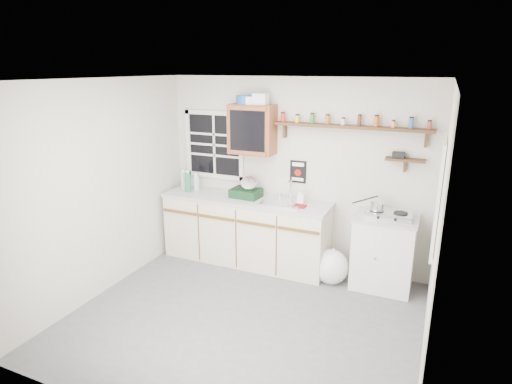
# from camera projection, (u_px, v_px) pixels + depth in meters

# --- Properties ---
(room) EXTENTS (3.64, 3.24, 2.54)m
(room) POSITION_uv_depth(u_px,v_px,m) (243.00, 209.00, 4.28)
(room) COLOR #525154
(room) RESTS_ON ground
(main_cabinet) EXTENTS (2.31, 0.63, 0.92)m
(main_cabinet) POSITION_uv_depth(u_px,v_px,m) (246.00, 230.00, 5.87)
(main_cabinet) COLOR beige
(main_cabinet) RESTS_ON floor
(right_cabinet) EXTENTS (0.73, 0.57, 0.91)m
(right_cabinet) POSITION_uv_depth(u_px,v_px,m) (383.00, 252.00, 5.19)
(right_cabinet) COLOR silver
(right_cabinet) RESTS_ON floor
(sink) EXTENTS (0.52, 0.44, 0.29)m
(sink) POSITION_uv_depth(u_px,v_px,m) (283.00, 202.00, 5.54)
(sink) COLOR silver
(sink) RESTS_ON main_cabinet
(upper_cabinet) EXTENTS (0.60, 0.32, 0.65)m
(upper_cabinet) POSITION_uv_depth(u_px,v_px,m) (252.00, 129.00, 5.60)
(upper_cabinet) COLOR brown
(upper_cabinet) RESTS_ON wall_back
(upper_cabinet_clutter) EXTENTS (0.43, 0.24, 0.14)m
(upper_cabinet_clutter) POSITION_uv_depth(u_px,v_px,m) (251.00, 99.00, 5.50)
(upper_cabinet_clutter) COLOR #1A46AE
(upper_cabinet_clutter) RESTS_ON upper_cabinet
(spice_shelf) EXTENTS (1.91, 0.18, 0.35)m
(spice_shelf) POSITION_uv_depth(u_px,v_px,m) (351.00, 126.00, 5.14)
(spice_shelf) COLOR #321D0E
(spice_shelf) RESTS_ON wall_back
(secondary_shelf) EXTENTS (0.45, 0.16, 0.24)m
(secondary_shelf) POSITION_uv_depth(u_px,v_px,m) (403.00, 159.00, 5.00)
(secondary_shelf) COLOR #321D0E
(secondary_shelf) RESTS_ON wall_back
(warning_sign) EXTENTS (0.22, 0.02, 0.30)m
(warning_sign) POSITION_uv_depth(u_px,v_px,m) (298.00, 172.00, 5.65)
(warning_sign) COLOR black
(warning_sign) RESTS_ON wall_back
(window_back) EXTENTS (0.93, 0.03, 0.98)m
(window_back) POSITION_uv_depth(u_px,v_px,m) (214.00, 145.00, 6.05)
(window_back) COLOR black
(window_back) RESTS_ON wall_back
(window_right) EXTENTS (0.03, 0.78, 1.08)m
(window_right) POSITION_uv_depth(u_px,v_px,m) (439.00, 196.00, 4.02)
(window_right) COLOR black
(window_right) RESTS_ON wall_back
(water_bottles) EXTENTS (0.29, 0.17, 0.31)m
(water_bottles) POSITION_uv_depth(u_px,v_px,m) (189.00, 181.00, 6.05)
(water_bottles) COLOR #A1B3BD
(water_bottles) RESTS_ON main_cabinet
(dish_rack) EXTENTS (0.40, 0.31, 0.29)m
(dish_rack) POSITION_uv_depth(u_px,v_px,m) (247.00, 191.00, 5.74)
(dish_rack) COLOR black
(dish_rack) RESTS_ON main_cabinet
(soap_bottle) EXTENTS (0.10, 0.10, 0.19)m
(soap_bottle) POSITION_uv_depth(u_px,v_px,m) (300.00, 196.00, 5.49)
(soap_bottle) COLOR white
(soap_bottle) RESTS_ON main_cabinet
(rag) EXTENTS (0.15, 0.13, 0.02)m
(rag) POSITION_uv_depth(u_px,v_px,m) (300.00, 206.00, 5.37)
(rag) COLOR maroon
(rag) RESTS_ON main_cabinet
(hotplate) EXTENTS (0.54, 0.30, 0.08)m
(hotplate) POSITION_uv_depth(u_px,v_px,m) (388.00, 214.00, 5.02)
(hotplate) COLOR silver
(hotplate) RESTS_ON right_cabinet
(saucepan) EXTENTS (0.40, 0.20, 0.17)m
(saucepan) POSITION_uv_depth(u_px,v_px,m) (377.00, 206.00, 5.06)
(saucepan) COLOR silver
(saucepan) RESTS_ON hotplate
(trash_bag) EXTENTS (0.43, 0.39, 0.49)m
(trash_bag) POSITION_uv_depth(u_px,v_px,m) (331.00, 266.00, 5.36)
(trash_bag) COLOR white
(trash_bag) RESTS_ON floor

